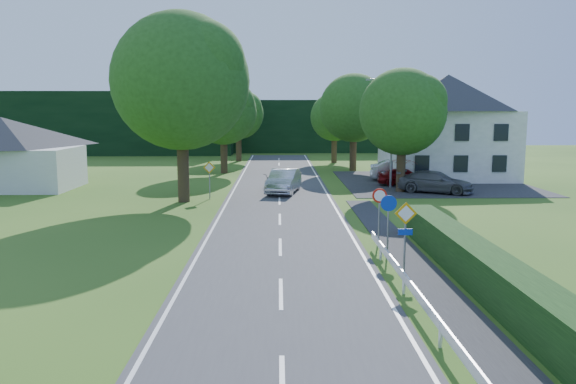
{
  "coord_description": "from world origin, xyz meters",
  "views": [
    {
      "loc": [
        -0.07,
        -10.85,
        5.71
      ],
      "look_at": [
        0.44,
        18.39,
        1.42
      ],
      "focal_mm": 35.0,
      "sensor_mm": 36.0,
      "label": 1
    }
  ],
  "objects_px": {
    "motorcycle": "(268,180)",
    "streetlight": "(390,127)",
    "moving_car": "(284,181)",
    "parked_car_red": "(404,177)",
    "parasol": "(401,172)",
    "parked_car_silver_b": "(488,173)",
    "parked_car_silver_a": "(403,170)",
    "parked_car_grey": "(435,182)"
  },
  "relations": [
    {
      "from": "parked_car_red",
      "to": "parked_car_grey",
      "type": "relative_size",
      "value": 0.78
    },
    {
      "from": "motorcycle",
      "to": "parked_car_grey",
      "type": "distance_m",
      "value": 12.03
    },
    {
      "from": "parked_car_red",
      "to": "parked_car_silver_b",
      "type": "distance_m",
      "value": 8.04
    },
    {
      "from": "moving_car",
      "to": "parked_car_red",
      "type": "distance_m",
      "value": 9.86
    },
    {
      "from": "streetlight",
      "to": "parked_car_red",
      "type": "relative_size",
      "value": 2.01
    },
    {
      "from": "moving_car",
      "to": "motorcycle",
      "type": "bearing_deg",
      "value": 121.87
    },
    {
      "from": "parked_car_silver_a",
      "to": "parked_car_red",
      "type": "bearing_deg",
      "value": 178.07
    },
    {
      "from": "parasol",
      "to": "motorcycle",
      "type": "bearing_deg",
      "value": -179.62
    },
    {
      "from": "moving_car",
      "to": "motorcycle",
      "type": "xyz_separation_m",
      "value": [
        -1.15,
        3.03,
        -0.31
      ]
    },
    {
      "from": "parked_car_silver_b",
      "to": "parked_car_silver_a",
      "type": "bearing_deg",
      "value": 56.92
    },
    {
      "from": "parked_car_grey",
      "to": "parked_car_silver_b",
      "type": "xyz_separation_m",
      "value": [
        6.16,
        6.62,
        -0.11
      ]
    },
    {
      "from": "streetlight",
      "to": "parked_car_grey",
      "type": "height_order",
      "value": "streetlight"
    },
    {
      "from": "moving_car",
      "to": "parked_car_silver_b",
      "type": "xyz_separation_m",
      "value": [
        16.64,
        6.6,
        -0.19
      ]
    },
    {
      "from": "parked_car_silver_b",
      "to": "parked_car_grey",
      "type": "bearing_deg",
      "value": 103.61
    },
    {
      "from": "parked_car_red",
      "to": "parasol",
      "type": "height_order",
      "value": "parasol"
    },
    {
      "from": "motorcycle",
      "to": "streetlight",
      "type": "bearing_deg",
      "value": -5.3
    },
    {
      "from": "streetlight",
      "to": "parasol",
      "type": "xyz_separation_m",
      "value": [
        1.02,
        0.5,
        -3.36
      ]
    },
    {
      "from": "parked_car_red",
      "to": "parked_car_silver_a",
      "type": "bearing_deg",
      "value": -3.45
    },
    {
      "from": "motorcycle",
      "to": "moving_car",
      "type": "bearing_deg",
      "value": -71.67
    },
    {
      "from": "parasol",
      "to": "parked_car_grey",
      "type": "bearing_deg",
      "value": -61.49
    },
    {
      "from": "parked_car_silver_a",
      "to": "streetlight",
      "type": "bearing_deg",
      "value": 162.58
    },
    {
      "from": "streetlight",
      "to": "parked_car_silver_b",
      "type": "height_order",
      "value": "streetlight"
    },
    {
      "from": "streetlight",
      "to": "parked_car_silver_a",
      "type": "distance_m",
      "value": 5.65
    },
    {
      "from": "parked_car_red",
      "to": "parked_car_silver_b",
      "type": "relative_size",
      "value": 0.88
    },
    {
      "from": "streetlight",
      "to": "parked_car_silver_b",
      "type": "bearing_deg",
      "value": 24.25
    },
    {
      "from": "parked_car_silver_b",
      "to": "parasol",
      "type": "xyz_separation_m",
      "value": [
        -7.86,
        -3.5,
        0.44
      ]
    },
    {
      "from": "parked_car_red",
      "to": "parked_car_silver_b",
      "type": "xyz_separation_m",
      "value": [
        7.49,
        2.92,
        -0.05
      ]
    },
    {
      "from": "motorcycle",
      "to": "parked_car_silver_a",
      "type": "height_order",
      "value": "parked_car_silver_a"
    },
    {
      "from": "parked_car_silver_b",
      "to": "parasol",
      "type": "distance_m",
      "value": 8.61
    },
    {
      "from": "streetlight",
      "to": "parked_car_silver_a",
      "type": "height_order",
      "value": "streetlight"
    },
    {
      "from": "moving_car",
      "to": "parked_car_red",
      "type": "height_order",
      "value": "moving_car"
    },
    {
      "from": "motorcycle",
      "to": "parked_car_silver_a",
      "type": "xyz_separation_m",
      "value": [
        10.81,
        3.52,
        0.35
      ]
    },
    {
      "from": "streetlight",
      "to": "parasol",
      "type": "height_order",
      "value": "streetlight"
    },
    {
      "from": "parked_car_grey",
      "to": "motorcycle",
      "type": "bearing_deg",
      "value": 101.28
    },
    {
      "from": "parked_car_silver_a",
      "to": "parked_car_silver_b",
      "type": "distance_m",
      "value": 6.99
    },
    {
      "from": "moving_car",
      "to": "parked_car_silver_b",
      "type": "distance_m",
      "value": 17.9
    },
    {
      "from": "moving_car",
      "to": "parked_car_red",
      "type": "bearing_deg",
      "value": 32.93
    },
    {
      "from": "motorcycle",
      "to": "parked_car_silver_a",
      "type": "distance_m",
      "value": 11.38
    },
    {
      "from": "streetlight",
      "to": "parked_car_grey",
      "type": "xyz_separation_m",
      "value": [
        2.72,
        -2.62,
        -3.68
      ]
    },
    {
      "from": "streetlight",
      "to": "motorcycle",
      "type": "distance_m",
      "value": 9.75
    },
    {
      "from": "streetlight",
      "to": "parked_car_silver_a",
      "type": "relative_size",
      "value": 1.54
    },
    {
      "from": "parked_car_silver_a",
      "to": "parked_car_silver_b",
      "type": "xyz_separation_m",
      "value": [
        6.98,
        0.05,
        -0.23
      ]
    }
  ]
}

